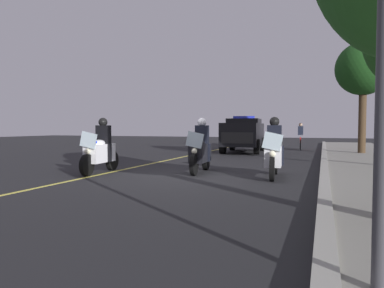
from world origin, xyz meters
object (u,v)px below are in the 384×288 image
Objects in this scene: police_motorcycle_lead_right at (200,150)px; police_motorcycle_trailing at (274,153)px; cyclist_background at (300,136)px; police_motorcycle_lead_left at (100,151)px; tree_far_back at (363,70)px; police_suv at (244,133)px.

police_motorcycle_lead_right and police_motorcycle_trailing have the same top height.
police_motorcycle_lead_left is at bearing -19.79° from cyclist_background.
police_motorcycle_lead_left is 3.11m from police_motorcycle_lead_right.
police_motorcycle_lead_right is at bearing -9.78° from cyclist_background.
police_motorcycle_lead_right is (-1.20, 2.87, 0.00)m from police_motorcycle_lead_left.
tree_far_back is at bearing 150.55° from police_motorcycle_lead_right.
police_motorcycle_trailing is 1.22× the size of cyclist_background.
tree_far_back is (3.33, 3.22, 3.51)m from cyclist_background.
police_motorcycle_lead_right is 2.33m from police_motorcycle_trailing.
police_suv is (-9.88, -2.96, 0.37)m from police_motorcycle_trailing.
police_motorcycle_lead_left reaches higher than cyclist_background.
police_motorcycle_trailing is at bearing 81.52° from police_motorcycle_lead_right.
police_motorcycle_lead_left is at bearing -11.64° from police_suv.
police_suv reaches higher than police_motorcycle_lead_right.
tree_far_back reaches higher than police_suv.
police_motorcycle_lead_left and police_motorcycle_trailing have the same top height.
cyclist_background is at bearing 160.21° from police_motorcycle_lead_left.
tree_far_back reaches higher than police_motorcycle_lead_left.
police_suv is 0.89× the size of tree_far_back.
police_motorcycle_trailing reaches higher than cyclist_background.
police_suv is at bearing 168.36° from police_motorcycle_lead_left.
tree_far_back is at bearing 142.54° from police_motorcycle_lead_left.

